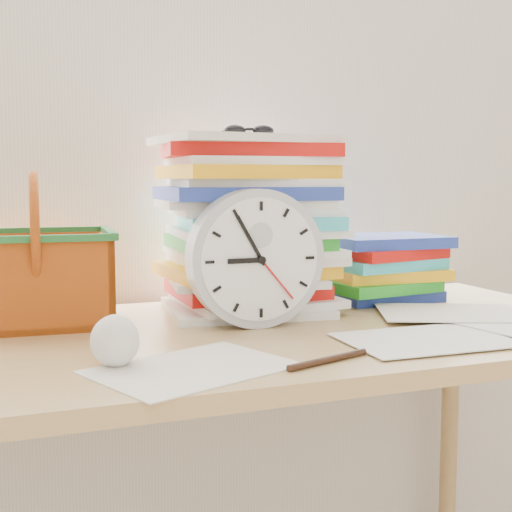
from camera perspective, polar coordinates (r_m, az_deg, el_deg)
name	(u,v)px	position (r m, az deg, el deg)	size (l,w,h in m)	color
curtain	(199,56)	(1.67, -4.56, 15.64)	(2.40, 0.01, 2.50)	white
desk	(261,368)	(1.34, 0.37, -8.96)	(1.40, 0.70, 0.75)	tan
paper_stack	(250,225)	(1.47, -0.51, 2.50)	(0.36, 0.29, 0.36)	white
clock	(255,258)	(1.32, -0.05, -0.18)	(0.26, 0.26, 0.05)	#B3B5BC
sunglasses	(249,131)	(1.49, -0.55, 10.00)	(0.12, 0.10, 0.03)	black
book_stack	(379,267)	(1.65, 9.85, -0.91)	(0.29, 0.22, 0.15)	white
basket	(36,250)	(1.40, -17.21, 0.42)	(0.28, 0.22, 0.28)	#BE5312
crumpled_ball	(114,340)	(1.08, -11.26, -6.63)	(0.08, 0.08, 0.08)	white
pen	(328,360)	(1.08, 5.79, -8.25)	(0.01, 0.01, 0.16)	black
scattered_papers	(261,325)	(1.32, 0.37, -5.58)	(1.26, 0.42, 0.02)	white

